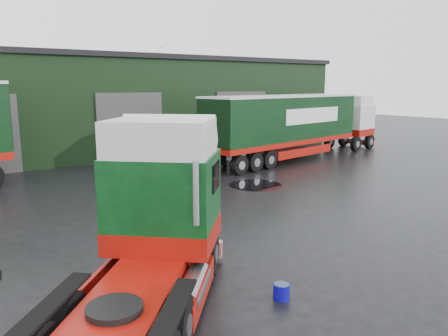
# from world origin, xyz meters

# --- Properties ---
(ground) EXTENTS (100.00, 100.00, 0.00)m
(ground) POSITION_xyz_m (0.00, 0.00, 0.00)
(ground) COLOR black
(warehouse) EXTENTS (32.40, 12.40, 6.30)m
(warehouse) POSITION_xyz_m (2.00, 20.00, 3.16)
(warehouse) COLOR black
(warehouse) RESTS_ON ground
(hero_tractor) EXTENTS (5.88, 6.25, 3.75)m
(hero_tractor) POSITION_xyz_m (-4.50, -3.00, 1.88)
(hero_tractor) COLOR #093714
(hero_tractor) RESTS_ON ground
(lorry_right) EXTENTS (15.06, 5.30, 3.90)m
(lorry_right) POSITION_xyz_m (9.54, 9.00, 1.95)
(lorry_right) COLOR silver
(lorry_right) RESTS_ON ground
(wash_bucket) EXTENTS (0.46, 0.46, 0.33)m
(wash_bucket) POSITION_xyz_m (-1.83, -3.98, 0.16)
(wash_bucket) COLOR #0B0693
(wash_bucket) RESTS_ON ground
(tree_back_b) EXTENTS (4.40, 4.40, 7.50)m
(tree_back_b) POSITION_xyz_m (10.00, 30.00, 3.75)
(tree_back_b) COLOR black
(tree_back_b) RESTS_ON ground
(puddle_0) EXTENTS (2.68, 2.68, 0.01)m
(puddle_0) POSITION_xyz_m (-5.25, -2.79, 0.00)
(puddle_0) COLOR black
(puddle_0) RESTS_ON ground
(puddle_1) EXTENTS (2.41, 2.41, 0.01)m
(puddle_1) POSITION_xyz_m (4.22, 4.79, 0.00)
(puddle_1) COLOR black
(puddle_1) RESTS_ON ground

